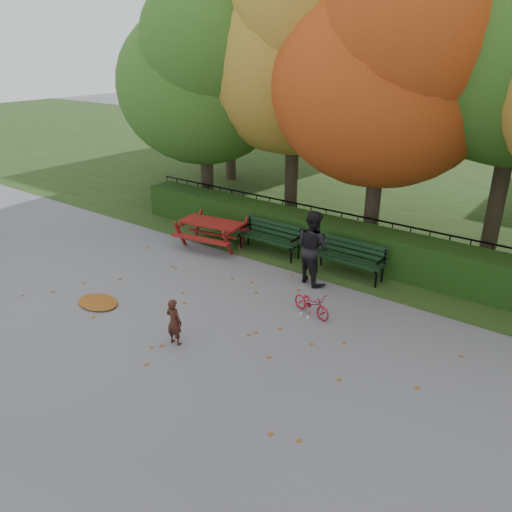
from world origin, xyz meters
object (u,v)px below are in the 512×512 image
Objects in this scene: tree_b at (301,43)px; picnic_table at (212,227)px; tree_f at (231,35)px; bench_right at (350,256)px; adult at (313,247)px; bench_left at (271,235)px; bicycle at (312,304)px; tree_c at (394,67)px; tree_a at (206,73)px; child at (174,322)px.

picnic_table is at bearing -96.95° from tree_b.
tree_f reaches higher than picnic_table.
adult is at bearing -120.66° from bench_right.
adult is at bearing -13.85° from picnic_table.
bench_left is 1.80× the size of bicycle.
tree_f is at bearing 157.65° from tree_c.
tree_b is 6.76m from bench_right.
tree_c is 5.31m from bench_left.
picnic_table is 2.00× the size of bicycle.
bench_left is 3.56m from bicycle.
picnic_table is (-0.45, -3.69, -4.81)m from tree_b.
bicycle is (0.84, -1.39, -0.64)m from adult.
bench_right is 1.14m from adult.
tree_f is at bearing 117.98° from tree_a.
tree_a is 3.73× the size of picnic_table.
tree_b is 3.42m from tree_c.
tree_a is 7.34m from adult.
picnic_table is (2.29, -2.52, -3.92)m from tree_a.
tree_b is 6.70m from adult.
tree_b is at bearing -78.06° from child.
tree_c is 4.44× the size of bench_right.
tree_c is at bearing 3.65° from tree_a.
bench_left is 0.90× the size of picnic_table.
child reaches higher than bench_right.
bicycle is (2.69, -2.31, -0.26)m from bench_left.
bicycle is at bearing -82.81° from bench_right.
picnic_table is 1.10× the size of adult.
tree_f is 4.58× the size of picnic_table.
tree_b is 0.96× the size of tree_f.
picnic_table is (-1.59, -0.65, 0.08)m from bench_left.
tree_a is 7.48× the size of bicycle.
child is at bearing -97.88° from tree_c.
tree_f is at bearing 136.49° from bench_left.
tree_b is at bearing 73.69° from picnic_table.
bench_right reaches higher than bicycle.
bicycle is at bearing -32.46° from tree_a.
child is at bearing -66.24° from picnic_table.
adult is (0.71, 3.94, 0.43)m from child.
bench_left is at bearing 62.90° from bicycle.
adult reaches higher than bench_left.
tree_f reaches higher than tree_b.
bench_right is 0.99× the size of adult.
child is 2.98m from bicycle.
bicycle is (8.52, -7.85, -5.43)m from tree_f.
tree_c reaches higher than bench_right.
tree_f is 11.19m from bench_right.
tree_c is 3.99× the size of picnic_table.
tree_f reaches higher than tree_a.
bicycle is (0.29, -2.31, -0.26)m from bench_right.
bench_right is (3.54, -3.04, -4.88)m from tree_b.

